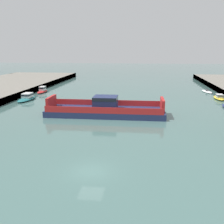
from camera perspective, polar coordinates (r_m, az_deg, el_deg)
ground_plane at (r=26.62m, az=-4.71°, el=-12.93°), size 400.00×400.00×0.00m
chain_ferry at (r=47.68m, az=-1.44°, el=0.60°), size 21.78×7.11×3.54m
moored_boat_near_left at (r=65.18m, az=-18.35°, el=3.06°), size 2.78×7.80×1.64m
moored_boat_mid_left at (r=75.40m, az=-15.19°, el=4.68°), size 2.20×5.98×1.72m
moored_boat_mid_right at (r=68.15m, az=22.64°, el=3.03°), size 2.10×5.96×1.30m
moored_boat_far_right at (r=78.21m, az=20.31°, el=4.28°), size 2.82×6.39×0.86m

